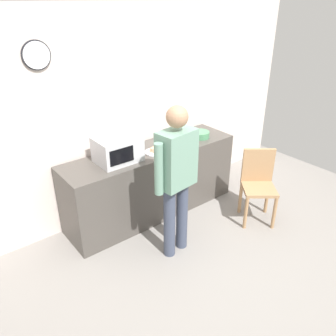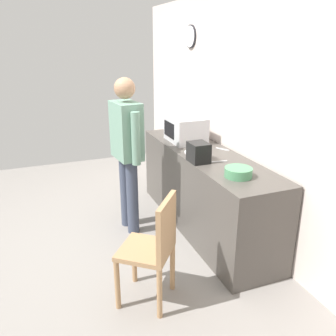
{
  "view_description": "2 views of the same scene",
  "coord_description": "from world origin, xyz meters",
  "px_view_note": "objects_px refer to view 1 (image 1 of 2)",
  "views": [
    {
      "loc": [
        -2.29,
        -1.97,
        2.63
      ],
      "look_at": [
        -0.04,
        0.88,
        0.79
      ],
      "focal_mm": 36.15,
      "sensor_mm": 36.0,
      "label": 1
    },
    {
      "loc": [
        3.2,
        -0.5,
        2.05
      ],
      "look_at": [
        -0.32,
        0.89,
        0.68
      ],
      "focal_mm": 37.07,
      "sensor_mm": 36.0,
      "label": 2
    }
  ],
  "objects_px": {
    "sandwich_plate": "(156,151)",
    "toaster": "(179,143)",
    "microwave": "(118,149)",
    "wooden_chair": "(258,182)",
    "spoon_utensil": "(140,144)",
    "fork_utensil": "(174,144)",
    "person_standing": "(176,173)",
    "salad_bowl": "(200,135)"
  },
  "relations": [
    {
      "from": "toaster",
      "to": "person_standing",
      "type": "bearing_deg",
      "value": -131.9
    },
    {
      "from": "microwave",
      "to": "toaster",
      "type": "xyz_separation_m",
      "value": [
        0.76,
        -0.2,
        -0.05
      ]
    },
    {
      "from": "toaster",
      "to": "wooden_chair",
      "type": "height_order",
      "value": "toaster"
    },
    {
      "from": "toaster",
      "to": "wooden_chair",
      "type": "distance_m",
      "value": 1.13
    },
    {
      "from": "toaster",
      "to": "spoon_utensil",
      "type": "relative_size",
      "value": 1.29
    },
    {
      "from": "microwave",
      "to": "sandwich_plate",
      "type": "relative_size",
      "value": 1.86
    },
    {
      "from": "spoon_utensil",
      "to": "fork_utensil",
      "type": "bearing_deg",
      "value": -34.39
    },
    {
      "from": "person_standing",
      "to": "sandwich_plate",
      "type": "bearing_deg",
      "value": 69.95
    },
    {
      "from": "spoon_utensil",
      "to": "person_standing",
      "type": "height_order",
      "value": "person_standing"
    },
    {
      "from": "microwave",
      "to": "fork_utensil",
      "type": "bearing_deg",
      "value": -0.06
    },
    {
      "from": "toaster",
      "to": "fork_utensil",
      "type": "height_order",
      "value": "toaster"
    },
    {
      "from": "fork_utensil",
      "to": "sandwich_plate",
      "type": "bearing_deg",
      "value": -167.1
    },
    {
      "from": "sandwich_plate",
      "to": "salad_bowl",
      "type": "height_order",
      "value": "salad_bowl"
    },
    {
      "from": "salad_bowl",
      "to": "person_standing",
      "type": "xyz_separation_m",
      "value": [
        -1.04,
        -0.74,
        0.05
      ]
    },
    {
      "from": "spoon_utensil",
      "to": "sandwich_plate",
      "type": "bearing_deg",
      "value": -87.78
    },
    {
      "from": "sandwich_plate",
      "to": "spoon_utensil",
      "type": "distance_m",
      "value": 0.33
    },
    {
      "from": "sandwich_plate",
      "to": "fork_utensil",
      "type": "height_order",
      "value": "sandwich_plate"
    },
    {
      "from": "fork_utensil",
      "to": "person_standing",
      "type": "xyz_separation_m",
      "value": [
        -0.61,
        -0.79,
        0.09
      ]
    },
    {
      "from": "person_standing",
      "to": "fork_utensil",
      "type": "bearing_deg",
      "value": 52.34
    },
    {
      "from": "sandwich_plate",
      "to": "person_standing",
      "type": "distance_m",
      "value": 0.76
    },
    {
      "from": "spoon_utensil",
      "to": "microwave",
      "type": "bearing_deg",
      "value": -152.24
    },
    {
      "from": "spoon_utensil",
      "to": "wooden_chair",
      "type": "relative_size",
      "value": 0.18
    },
    {
      "from": "microwave",
      "to": "sandwich_plate",
      "type": "distance_m",
      "value": 0.51
    },
    {
      "from": "microwave",
      "to": "toaster",
      "type": "bearing_deg",
      "value": -14.61
    },
    {
      "from": "fork_utensil",
      "to": "wooden_chair",
      "type": "height_order",
      "value": "wooden_chair"
    },
    {
      "from": "sandwich_plate",
      "to": "spoon_utensil",
      "type": "height_order",
      "value": "sandwich_plate"
    },
    {
      "from": "sandwich_plate",
      "to": "toaster",
      "type": "height_order",
      "value": "toaster"
    },
    {
      "from": "toaster",
      "to": "spoon_utensil",
      "type": "bearing_deg",
      "value": 122.72
    },
    {
      "from": "salad_bowl",
      "to": "toaster",
      "type": "height_order",
      "value": "toaster"
    },
    {
      "from": "person_standing",
      "to": "wooden_chair",
      "type": "relative_size",
      "value": 1.83
    },
    {
      "from": "fork_utensil",
      "to": "wooden_chair",
      "type": "relative_size",
      "value": 0.18
    },
    {
      "from": "spoon_utensil",
      "to": "toaster",
      "type": "bearing_deg",
      "value": -57.28
    },
    {
      "from": "salad_bowl",
      "to": "wooden_chair",
      "type": "height_order",
      "value": "salad_bowl"
    },
    {
      "from": "sandwich_plate",
      "to": "toaster",
      "type": "bearing_deg",
      "value": -23.04
    },
    {
      "from": "fork_utensil",
      "to": "wooden_chair",
      "type": "distance_m",
      "value": 1.19
    },
    {
      "from": "toaster",
      "to": "fork_utensil",
      "type": "xyz_separation_m",
      "value": [
        0.08,
        0.2,
        -0.1
      ]
    },
    {
      "from": "wooden_chair",
      "to": "microwave",
      "type": "bearing_deg",
      "value": 147.83
    },
    {
      "from": "sandwich_plate",
      "to": "toaster",
      "type": "distance_m",
      "value": 0.31
    },
    {
      "from": "microwave",
      "to": "wooden_chair",
      "type": "relative_size",
      "value": 0.53
    },
    {
      "from": "fork_utensil",
      "to": "spoon_utensil",
      "type": "distance_m",
      "value": 0.44
    },
    {
      "from": "spoon_utensil",
      "to": "person_standing",
      "type": "bearing_deg",
      "value": -103.34
    },
    {
      "from": "sandwich_plate",
      "to": "wooden_chair",
      "type": "height_order",
      "value": "sandwich_plate"
    }
  ]
}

